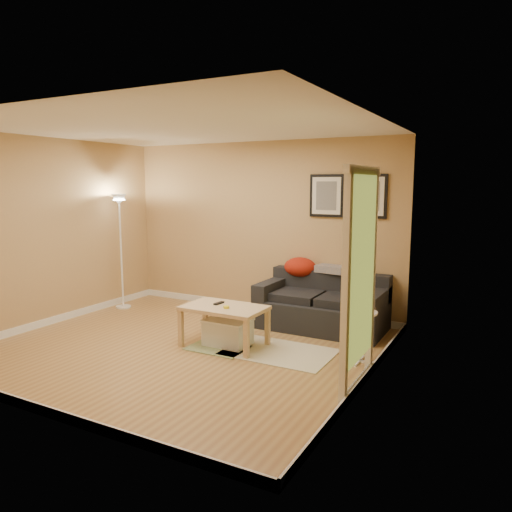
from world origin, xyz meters
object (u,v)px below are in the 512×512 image
object	(u,v)px
storage_bin	(228,332)
book_stack	(361,308)
sofa	(321,302)
coffee_table	(224,326)
side_table	(359,337)
floor_lamp	(121,255)

from	to	relation	value
storage_bin	book_stack	world-z (taller)	book_stack
storage_bin	book_stack	size ratio (longest dim) A/B	2.26
sofa	coffee_table	size ratio (longest dim) A/B	1.71
sofa	side_table	xyz separation A→B (m)	(0.82, -1.00, -0.08)
book_stack	storage_bin	bearing A→B (deg)	-166.66
floor_lamp	book_stack	bearing A→B (deg)	-7.79
side_table	floor_lamp	xyz separation A→B (m)	(-4.02, 0.56, 0.57)
sofa	storage_bin	distance (m)	1.44
coffee_table	floor_lamp	distance (m)	2.61
side_table	book_stack	xyz separation A→B (m)	(0.00, 0.01, 0.33)
coffee_table	side_table	bearing A→B (deg)	-8.82
book_stack	sofa	bearing A→B (deg)	135.20
storage_bin	coffee_table	bearing A→B (deg)	-138.00
storage_bin	floor_lamp	size ratio (longest dim) A/B	0.30
floor_lamp	sofa	bearing A→B (deg)	7.74
coffee_table	sofa	bearing A→B (deg)	40.23
sofa	side_table	world-z (taller)	sofa
sofa	book_stack	distance (m)	1.31
book_stack	floor_lamp	bearing A→B (deg)	177.43
side_table	coffee_table	bearing A→B (deg)	-171.42
sofa	coffee_table	world-z (taller)	sofa
coffee_table	book_stack	world-z (taller)	book_stack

